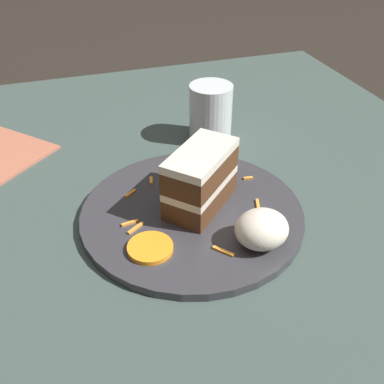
# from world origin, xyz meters

# --- Properties ---
(ground_plane) EXTENTS (6.00, 6.00, 0.00)m
(ground_plane) POSITION_xyz_m (0.00, 0.00, 0.00)
(ground_plane) COLOR black
(ground_plane) RESTS_ON ground
(dining_table) EXTENTS (1.04, 0.99, 0.02)m
(dining_table) POSITION_xyz_m (0.00, 0.00, 0.01)
(dining_table) COLOR #384742
(dining_table) RESTS_ON ground
(plate) EXTENTS (0.29, 0.29, 0.01)m
(plate) POSITION_xyz_m (0.04, -0.06, 0.03)
(plate) COLOR #333338
(plate) RESTS_ON dining_table
(cake_slice) EXTENTS (0.12, 0.12, 0.08)m
(cake_slice) POSITION_xyz_m (0.05, -0.05, 0.08)
(cake_slice) COLOR #4C2D19
(cake_slice) RESTS_ON plate
(cream_dollop) EXTENTS (0.06, 0.06, 0.05)m
(cream_dollop) POSITION_xyz_m (0.10, -0.15, 0.06)
(cream_dollop) COLOR silver
(cream_dollop) RESTS_ON plate
(orange_garnish) EXTENTS (0.05, 0.05, 0.01)m
(orange_garnish) POSITION_xyz_m (-0.03, -0.12, 0.04)
(orange_garnish) COLOR orange
(orange_garnish) RESTS_ON plate
(carrot_shreds_scatter) EXTENTS (0.20, 0.21, 0.00)m
(carrot_shreds_scatter) POSITION_xyz_m (0.04, -0.06, 0.04)
(carrot_shreds_scatter) COLOR orange
(carrot_shreds_scatter) RESTS_ON plate
(drinking_glass) EXTENTS (0.07, 0.07, 0.10)m
(drinking_glass) POSITION_xyz_m (0.14, 0.13, 0.07)
(drinking_glass) COLOR silver
(drinking_glass) RESTS_ON dining_table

